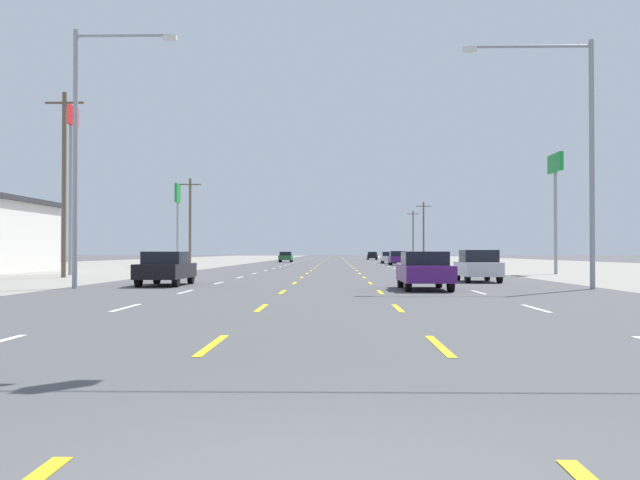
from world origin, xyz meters
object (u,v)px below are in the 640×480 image
object	(u,v)px
sedan_inner_right_nearest	(424,270)
pole_sign_left_row_1	(71,151)
sedan_far_right_farthest	(372,256)
pole_sign_left_row_2	(178,204)
hatchback_far_right_mid	(478,266)
sedan_far_left_near	(166,268)
sedan_far_right_far	(389,257)
streetlight_left_row_0	(85,139)
hatchback_far_right_midfar	(397,258)
streetlight_right_row_0	(577,142)
sedan_far_left_farther	(286,257)
pole_sign_right_row_1	(555,180)

from	to	relation	value
sedan_inner_right_nearest	pole_sign_left_row_1	xyz separation A→B (m)	(-20.02, 17.39, 7.02)
sedan_inner_right_nearest	sedan_far_right_farthest	size ratio (longest dim) A/B	1.00
sedan_far_right_farthest	pole_sign_left_row_2	distance (m)	61.67
sedan_far_right_farthest	hatchback_far_right_mid	bearing A→B (deg)	-89.85
sedan_far_left_near	hatchback_far_right_mid	distance (m)	14.75
sedan_far_left_near	sedan_far_right_far	size ratio (longest dim) A/B	1.00
sedan_far_right_far	streetlight_left_row_0	world-z (taller)	streetlight_left_row_0
sedan_inner_right_nearest	pole_sign_left_row_2	distance (m)	52.74
sedan_inner_right_nearest	sedan_far_right_farthest	distance (m)	105.35
sedan_far_right_farthest	hatchback_far_right_midfar	bearing A→B (deg)	-89.88
pole_sign_left_row_1	streetlight_right_row_0	distance (m)	31.06
pole_sign_left_row_1	streetlight_left_row_0	xyz separation A→B (m)	(6.71, -16.81, -1.86)
sedan_far_right_far	hatchback_far_right_midfar	bearing A→B (deg)	-89.53
streetlight_right_row_0	streetlight_left_row_0	bearing A→B (deg)	-180.00
streetlight_left_row_0	sedan_far_left_farther	bearing A→B (deg)	87.78
sedan_far_left_near	sedan_far_left_farther	bearing A→B (deg)	89.78
sedan_inner_right_nearest	streetlight_left_row_0	bearing A→B (deg)	177.55
sedan_far_right_far	sedan_far_right_farthest	size ratio (longest dim) A/B	1.00
sedan_far_left_near	streetlight_right_row_0	world-z (taller)	streetlight_right_row_0
sedan_far_left_farther	streetlight_left_row_0	bearing A→B (deg)	-92.22
sedan_far_left_near	sedan_far_right_far	bearing A→B (deg)	77.04
streetlight_left_row_0	sedan_inner_right_nearest	bearing A→B (deg)	-2.45
hatchback_far_right_mid	sedan_far_right_far	xyz separation A→B (m)	(-0.24, 56.41, -0.03)
sedan_far_left_near	pole_sign_left_row_1	world-z (taller)	pole_sign_left_row_1
pole_sign_left_row_1	hatchback_far_right_midfar	bearing A→B (deg)	56.11
sedan_far_right_far	sedan_far_left_near	bearing A→B (deg)	-102.96
sedan_inner_right_nearest	hatchback_far_right_mid	size ratio (longest dim) A/B	1.15
pole_sign_right_row_1	sedan_far_left_farther	bearing A→B (deg)	111.10
sedan_far_left_near	pole_sign_left_row_2	xyz separation A→B (m)	(-9.31, 45.25, 5.74)
sedan_far_left_near	sedan_far_right_farthest	world-z (taller)	same
hatchback_far_right_midfar	sedan_far_right_far	bearing A→B (deg)	90.47
sedan_far_right_far	pole_sign_right_row_1	xyz separation A→B (m)	(7.67, -43.96, 5.35)
sedan_inner_right_nearest	hatchback_far_right_mid	xyz separation A→B (m)	(3.46, 7.34, 0.03)
sedan_far_left_farther	sedan_far_right_farthest	distance (m)	33.19
hatchback_far_right_midfar	streetlight_right_row_0	xyz separation A→B (m)	(2.70, -51.56, 4.97)
sedan_inner_right_nearest	sedan_far_left_farther	bearing A→B (deg)	97.91
sedan_far_left_near	pole_sign_right_row_1	xyz separation A→B (m)	(21.60, 16.57, 5.35)
streetlight_left_row_0	sedan_far_right_farthest	bearing A→B (deg)	81.04
sedan_far_left_near	sedan_far_right_farthest	bearing A→B (deg)	82.24
hatchback_far_right_midfar	pole_sign_left_row_1	distance (m)	42.43
pole_sign_left_row_2	sedan_far_left_near	bearing A→B (deg)	-78.38
streetlight_right_row_0	pole_sign_right_row_1	bearing A→B (deg)	75.76
pole_sign_right_row_1	streetlight_right_row_0	xyz separation A→B (m)	(-4.88, -19.21, -0.35)
sedan_far_left_near	sedan_far_left_farther	distance (m)	71.83
hatchback_far_right_midfar	pole_sign_left_row_2	bearing A→B (deg)	-171.05
sedan_inner_right_nearest	streetlight_left_row_0	distance (m)	14.29
sedan_far_right_farthest	pole_sign_left_row_2	bearing A→B (deg)	-112.22
sedan_far_right_far	pole_sign_left_row_1	xyz separation A→B (m)	(-23.24, -46.36, 7.02)
sedan_far_right_far	streetlight_right_row_0	distance (m)	63.43
pole_sign_left_row_1	streetlight_right_row_0	bearing A→B (deg)	-32.85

